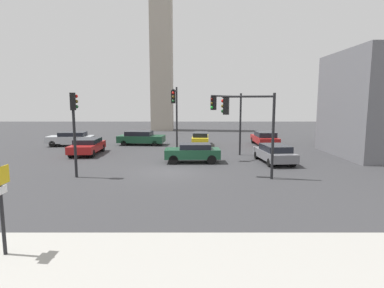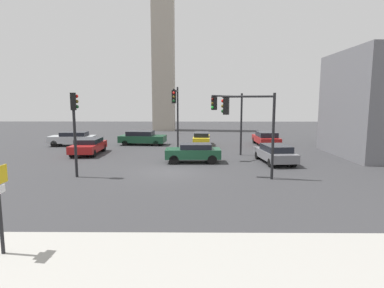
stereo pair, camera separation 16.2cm
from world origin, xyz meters
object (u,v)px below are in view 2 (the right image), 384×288
at_px(traffic_light_2, 74,119).
at_px(traffic_light_1, 176,107).
at_px(traffic_light_0, 249,118).
at_px(car_2, 73,138).
at_px(car_6, 275,153).
at_px(traffic_light_3, 228,112).
at_px(car_1, 142,138).
at_px(car_5, 89,146).
at_px(car_4, 193,152).
at_px(car_3, 266,138).
at_px(car_0, 202,138).

bearing_deg(traffic_light_2, traffic_light_1, 33.75).
distance_m(traffic_light_0, car_2, 20.75).
xyz_separation_m(traffic_light_0, traffic_light_1, (-4.69, 8.05, 0.52)).
xyz_separation_m(traffic_light_2, car_6, (12.93, 4.46, -2.76)).
distance_m(traffic_light_3, car_1, 11.51).
bearing_deg(traffic_light_3, car_5, -53.78).
bearing_deg(car_5, car_6, 74.58).
bearing_deg(car_5, car_4, 66.60).
bearing_deg(traffic_light_2, car_6, -2.94).
height_order(car_3, car_4, car_3).
bearing_deg(car_0, traffic_light_0, -167.37).
height_order(traffic_light_3, car_4, traffic_light_3).
bearing_deg(traffic_light_1, traffic_light_2, -33.15).
height_order(traffic_light_2, car_6, traffic_light_2).
bearing_deg(traffic_light_0, car_0, -65.13).
height_order(traffic_light_2, traffic_light_3, traffic_light_3).
xyz_separation_m(car_2, car_5, (3.38, -5.09, -0.04)).
bearing_deg(car_6, traffic_light_3, 51.65).
bearing_deg(car_4, car_1, -61.57).
bearing_deg(car_1, traffic_light_2, -90.85).
distance_m(car_1, car_6, 14.95).
bearing_deg(traffic_light_0, car_4, -40.05).
distance_m(traffic_light_1, traffic_light_2, 9.70).
relative_size(traffic_light_2, car_6, 1.08).
distance_m(car_0, car_3, 6.66).
distance_m(traffic_light_1, traffic_light_3, 4.49).
distance_m(car_4, car_6, 6.00).
distance_m(car_3, car_6, 9.32).
xyz_separation_m(car_0, car_1, (-6.23, 0.25, 0.03)).
height_order(traffic_light_2, car_4, traffic_light_2).
distance_m(car_5, car_6, 15.51).
relative_size(car_3, car_4, 1.17).
xyz_separation_m(car_4, car_6, (6.00, -0.10, -0.04)).
height_order(car_1, car_5, car_1).
height_order(traffic_light_0, car_2, traffic_light_0).
relative_size(traffic_light_0, car_2, 1.08).
relative_size(traffic_light_0, car_0, 1.21).
height_order(car_1, car_4, car_1).
distance_m(car_0, car_1, 6.24).
relative_size(traffic_light_2, car_1, 1.01).
relative_size(traffic_light_1, car_4, 1.42).
relative_size(traffic_light_3, car_5, 1.11).
relative_size(car_1, car_2, 1.07).
bearing_deg(car_3, traffic_light_3, 146.45).
height_order(traffic_light_3, car_5, traffic_light_3).
distance_m(car_1, car_5, 6.91).
height_order(car_0, car_6, same).
distance_m(traffic_light_2, car_1, 14.43).
distance_m(traffic_light_0, car_5, 15.05).
height_order(traffic_light_2, car_3, traffic_light_2).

